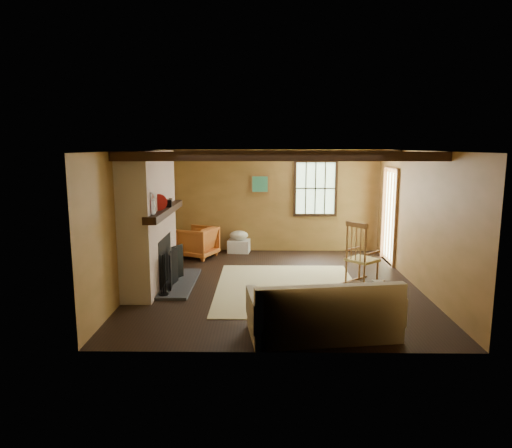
{
  "coord_description": "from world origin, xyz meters",
  "views": [
    {
      "loc": [
        -0.25,
        -7.96,
        2.48
      ],
      "look_at": [
        -0.36,
        0.4,
        1.05
      ],
      "focal_mm": 32.0,
      "sensor_mm": 36.0,
      "label": 1
    }
  ],
  "objects_px": {
    "rocking_chair": "(361,258)",
    "sofa": "(324,316)",
    "laundry_basket": "(239,246)",
    "fireplace": "(151,224)",
    "armchair": "(197,242)"
  },
  "relations": [
    {
      "from": "fireplace",
      "to": "armchair",
      "type": "xyz_separation_m",
      "value": [
        0.52,
        2.06,
        -0.76
      ]
    },
    {
      "from": "laundry_basket",
      "to": "armchair",
      "type": "xyz_separation_m",
      "value": [
        -0.91,
        -0.5,
        0.2
      ]
    },
    {
      "from": "fireplace",
      "to": "laundry_basket",
      "type": "xyz_separation_m",
      "value": [
        1.43,
        2.55,
        -0.95
      ]
    },
    {
      "from": "rocking_chair",
      "to": "sofa",
      "type": "height_order",
      "value": "rocking_chair"
    },
    {
      "from": "fireplace",
      "to": "armchair",
      "type": "relative_size",
      "value": 3.14
    },
    {
      "from": "laundry_basket",
      "to": "armchair",
      "type": "height_order",
      "value": "armchair"
    },
    {
      "from": "rocking_chair",
      "to": "fireplace",
      "type": "bearing_deg",
      "value": 49.67
    },
    {
      "from": "fireplace",
      "to": "rocking_chair",
      "type": "bearing_deg",
      "value": 1.02
    },
    {
      "from": "rocking_chair",
      "to": "laundry_basket",
      "type": "bearing_deg",
      "value": 1.82
    },
    {
      "from": "rocking_chair",
      "to": "sofa",
      "type": "distance_m",
      "value": 2.52
    },
    {
      "from": "sofa",
      "to": "armchair",
      "type": "height_order",
      "value": "sofa"
    },
    {
      "from": "rocking_chair",
      "to": "sofa",
      "type": "relative_size",
      "value": 0.57
    },
    {
      "from": "rocking_chair",
      "to": "sofa",
      "type": "xyz_separation_m",
      "value": [
        -0.97,
        -2.32,
        -0.21
      ]
    },
    {
      "from": "fireplace",
      "to": "armchair",
      "type": "height_order",
      "value": "fireplace"
    },
    {
      "from": "laundry_basket",
      "to": "fireplace",
      "type": "bearing_deg",
      "value": -119.25
    }
  ]
}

